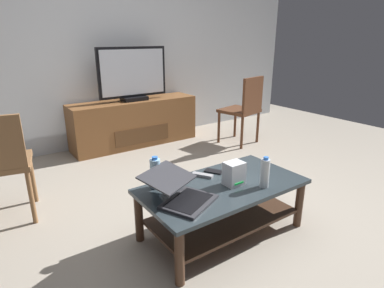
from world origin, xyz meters
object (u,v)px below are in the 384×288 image
(laptop, at_px, (180,192))
(router_box, at_px, (234,174))
(media_cabinet, at_px, (135,123))
(water_bottle_near, at_px, (155,173))
(cell_phone, at_px, (214,171))
(dining_chair, at_px, (244,107))
(television, at_px, (133,75))
(water_bottle_far, at_px, (265,173))
(coffee_table, at_px, (222,199))
(tv_remote, at_px, (202,175))

(laptop, bearing_deg, router_box, -2.33)
(media_cabinet, distance_m, laptop, 2.42)
(water_bottle_near, relative_size, cell_phone, 1.62)
(media_cabinet, xyz_separation_m, router_box, (-0.32, -2.31, 0.18))
(dining_chair, bearing_deg, router_box, -135.73)
(television, distance_m, dining_chair, 1.51)
(water_bottle_far, bearing_deg, water_bottle_near, 145.46)
(media_cabinet, distance_m, dining_chair, 1.48)
(media_cabinet, xyz_separation_m, dining_chair, (1.21, -0.82, 0.21))
(coffee_table, bearing_deg, dining_chair, 42.29)
(router_box, bearing_deg, coffee_table, 145.76)
(tv_remote, bearing_deg, media_cabinet, 46.82)
(media_cabinet, height_order, television, television)
(media_cabinet, relative_size, laptop, 3.26)
(coffee_table, bearing_deg, media_cabinet, 80.44)
(dining_chair, bearing_deg, coffee_table, -137.71)
(coffee_table, distance_m, television, 2.37)
(water_bottle_far, xyz_separation_m, cell_phone, (-0.13, 0.40, -0.10))
(water_bottle_near, xyz_separation_m, tv_remote, (0.38, -0.04, -0.10))
(laptop, relative_size, tv_remote, 3.23)
(coffee_table, height_order, cell_phone, cell_phone)
(coffee_table, bearing_deg, tv_remote, 100.82)
(media_cabinet, bearing_deg, router_box, -97.87)
(media_cabinet, relative_size, router_box, 10.04)
(water_bottle_near, bearing_deg, television, 68.42)
(television, bearing_deg, water_bottle_far, -94.01)
(router_box, height_order, tv_remote, router_box)
(router_box, height_order, water_bottle_far, water_bottle_far)
(water_bottle_far, bearing_deg, media_cabinet, 86.02)
(laptop, bearing_deg, tv_remote, 32.69)
(laptop, height_order, water_bottle_near, water_bottle_near)
(router_box, distance_m, water_bottle_far, 0.21)
(television, relative_size, router_box, 5.47)
(television, height_order, laptop, television)
(media_cabinet, height_order, cell_phone, media_cabinet)
(tv_remote, bearing_deg, laptop, -179.07)
(laptop, xyz_separation_m, water_bottle_near, (-0.03, 0.26, 0.04))
(dining_chair, relative_size, cell_phone, 6.50)
(coffee_table, bearing_deg, water_bottle_far, -42.52)
(laptop, bearing_deg, dining_chair, 36.77)
(laptop, bearing_deg, television, 71.48)
(cell_phone, bearing_deg, coffee_table, -142.34)
(coffee_table, xyz_separation_m, television, (0.38, 2.25, 0.66))
(media_cabinet, bearing_deg, water_bottle_near, -111.38)
(coffee_table, relative_size, router_box, 7.03)
(television, bearing_deg, tv_remote, -101.55)
(dining_chair, height_order, laptop, dining_chair)
(coffee_table, height_order, television, television)
(dining_chair, distance_m, water_bottle_far, 2.15)
(media_cabinet, bearing_deg, water_bottle_far, -93.98)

